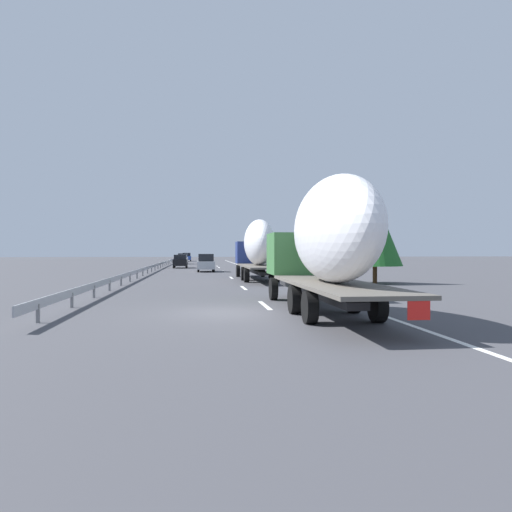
% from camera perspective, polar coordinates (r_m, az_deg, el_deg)
% --- Properties ---
extents(ground_plane, '(260.00, 260.00, 0.00)m').
position_cam_1_polar(ground_plane, '(57.85, -5.88, -1.66)').
color(ground_plane, '#424247').
extents(lane_stripe_0, '(3.20, 0.20, 0.01)m').
position_cam_1_polar(lane_stripe_0, '(20.11, 1.07, -5.88)').
color(lane_stripe_0, white).
rests_on(lane_stripe_0, ground_plane).
extents(lane_stripe_1, '(3.20, 0.20, 0.01)m').
position_cam_1_polar(lane_stripe_1, '(29.56, -1.48, -3.81)').
color(lane_stripe_1, white).
rests_on(lane_stripe_1, ground_plane).
extents(lane_stripe_2, '(3.20, 0.20, 0.01)m').
position_cam_1_polar(lane_stripe_2, '(40.82, -2.96, -2.59)').
color(lane_stripe_2, white).
rests_on(lane_stripe_2, ground_plane).
extents(lane_stripe_3, '(3.20, 0.20, 0.01)m').
position_cam_1_polar(lane_stripe_3, '(52.35, -3.81, -1.89)').
color(lane_stripe_3, white).
rests_on(lane_stripe_3, ground_plane).
extents(lane_stripe_4, '(3.20, 0.20, 0.01)m').
position_cam_1_polar(lane_stripe_4, '(53.50, -3.88, -1.84)').
color(lane_stripe_4, white).
rests_on(lane_stripe_4, ground_plane).
extents(lane_stripe_5, '(3.20, 0.20, 0.01)m').
position_cam_1_polar(lane_stripe_5, '(65.84, -4.43, -1.38)').
color(lane_stripe_5, white).
rests_on(lane_stripe_5, ground_plane).
extents(lane_stripe_6, '(3.20, 0.20, 0.01)m').
position_cam_1_polar(lane_stripe_6, '(72.42, -4.65, -1.20)').
color(lane_stripe_6, white).
rests_on(lane_stripe_6, ground_plane).
extents(lane_stripe_7, '(3.20, 0.20, 0.01)m').
position_cam_1_polar(lane_stripe_7, '(86.35, -5.00, -0.91)').
color(lane_stripe_7, white).
rests_on(lane_stripe_7, ground_plane).
extents(edge_line_right, '(110.00, 0.20, 0.01)m').
position_cam_1_polar(edge_line_right, '(63.17, -0.96, -1.46)').
color(edge_line_right, white).
rests_on(edge_line_right, ground_plane).
extents(truck_lead, '(14.16, 2.55, 4.66)m').
position_cam_1_polar(truck_lead, '(37.49, 0.14, 1.07)').
color(truck_lead, navy).
rests_on(truck_lead, ground_plane).
extents(truck_trailing, '(13.69, 2.55, 4.80)m').
position_cam_1_polar(truck_trailing, '(17.46, 8.27, 1.97)').
color(truck_trailing, '#387038').
rests_on(truck_trailing, ground_plane).
extents(car_white_van, '(4.08, 1.74, 1.87)m').
position_cam_1_polar(car_white_van, '(84.79, -8.70, -0.31)').
color(car_white_van, white).
rests_on(car_white_van, ground_plane).
extents(car_black_suv, '(4.09, 1.85, 1.78)m').
position_cam_1_polar(car_black_suv, '(64.91, -8.98, -0.62)').
color(car_black_suv, black).
rests_on(car_black_suv, ground_plane).
extents(car_blue_sedan, '(4.44, 1.88, 1.88)m').
position_cam_1_polar(car_blue_sedan, '(107.22, -8.23, -0.12)').
color(car_blue_sedan, '#28479E').
rests_on(car_blue_sedan, ground_plane).
extents(car_silver_hatch, '(4.34, 1.87, 1.96)m').
position_cam_1_polar(car_silver_hatch, '(52.89, -5.98, -0.81)').
color(car_silver_hatch, '#ADB2B7').
rests_on(car_silver_hatch, ground_plane).
extents(road_sign, '(0.10, 0.90, 3.23)m').
position_cam_1_polar(road_sign, '(60.03, 0.49, 0.56)').
color(road_sign, gray).
rests_on(road_sign, ground_plane).
extents(tree_0, '(2.83, 2.83, 5.36)m').
position_cam_1_polar(tree_0, '(80.75, 1.64, 1.50)').
color(tree_0, '#472D19').
rests_on(tree_0, ground_plane).
extents(tree_1, '(3.80, 3.80, 6.04)m').
position_cam_1_polar(tree_1, '(34.66, 13.96, 2.82)').
color(tree_1, '#472D19').
rests_on(tree_1, ground_plane).
extents(tree_2, '(3.06, 3.06, 5.20)m').
position_cam_1_polar(tree_2, '(55.93, 6.83, 1.54)').
color(tree_2, '#472D19').
rests_on(tree_2, ground_plane).
extents(tree_3, '(2.98, 2.98, 4.95)m').
position_cam_1_polar(tree_3, '(103.02, 0.73, 1.07)').
color(tree_3, '#472D19').
rests_on(tree_3, ground_plane).
extents(tree_4, '(3.06, 3.06, 5.11)m').
position_cam_1_polar(tree_4, '(98.21, 0.18, 1.17)').
color(tree_4, '#472D19').
rests_on(tree_4, ground_plane).
extents(guardrail_median, '(94.00, 0.10, 0.76)m').
position_cam_1_polar(guardrail_median, '(61.03, -11.57, -1.01)').
color(guardrail_median, '#9EA0A5').
rests_on(guardrail_median, ground_plane).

